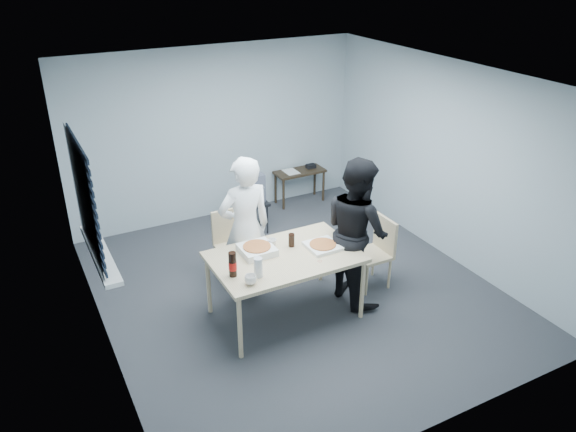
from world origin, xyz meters
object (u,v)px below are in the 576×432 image
chair_right (377,247)px  person_black (357,231)px  stool (255,209)px  mug_b (272,243)px  chair_far (231,240)px  backpack (255,189)px  side_table (300,175)px  person_white (245,229)px  soda_bottle (233,265)px  dining_table (285,260)px  mug_a (251,280)px

chair_right → person_black: size_ratio=0.50×
stool → chair_right: bearing=-69.3°
chair_right → mug_b: bearing=172.3°
chair_far → backpack: 1.23m
side_table → stool: size_ratio=1.68×
person_white → soda_bottle: 0.86m
dining_table → stool: 2.14m
chair_right → side_table: (0.35, 2.62, -0.05)m
chair_far → stool: bearing=51.6°
person_white → mug_a: size_ratio=14.39×
person_black → chair_far: bearing=45.0°
person_white → backpack: (0.77, 1.42, -0.19)m
dining_table → stool: bearing=74.6°
chair_far → person_black: person_black is taller
chair_right → soda_bottle: size_ratio=3.28×
dining_table → person_black: bearing=-2.1°
side_table → soda_bottle: 3.67m
dining_table → soda_bottle: bearing=-169.6°
dining_table → person_white: 0.66m
person_white → backpack: bearing=-118.4°
chair_far → mug_a: bearing=-104.5°
mug_b → chair_right: bearing=-7.7°
chair_far → side_table: size_ratio=1.08×
backpack → mug_a: (-1.13, -2.37, 0.14)m
chair_right → person_white: size_ratio=0.50×
person_white → mug_a: (-0.36, -0.95, -0.05)m
dining_table → mug_b: mug_b is taller
chair_far → side_table: bearing=40.7°
person_white → person_black: (1.12, -0.64, 0.00)m
side_table → stool: bearing=-149.7°
person_black → mug_b: size_ratio=17.70×
chair_right → stool: 2.12m
chair_far → backpack: backpack is taller
chair_right → mug_b: 1.39m
stool → backpack: (-0.00, -0.01, 0.31)m
person_white → stool: (0.77, 1.43, -0.51)m
soda_bottle → mug_a: bearing=-66.3°
soda_bottle → person_white: bearing=57.8°
backpack → soda_bottle: (-1.23, -2.15, 0.22)m
dining_table → soda_bottle: (-0.66, -0.12, 0.19)m
soda_bottle → mug_b: bearing=30.2°
soda_bottle → dining_table: bearing=10.4°
person_white → soda_bottle: bearing=57.8°
dining_table → mug_b: 0.27m
mug_a → soda_bottle: (-0.10, 0.22, 0.08)m
chair_right → stool: size_ratio=1.82×
person_white → person_black: size_ratio=1.00×
person_black → soda_bottle: person_black is taller
person_white → person_black: 1.29m
dining_table → person_white: bearing=108.6°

